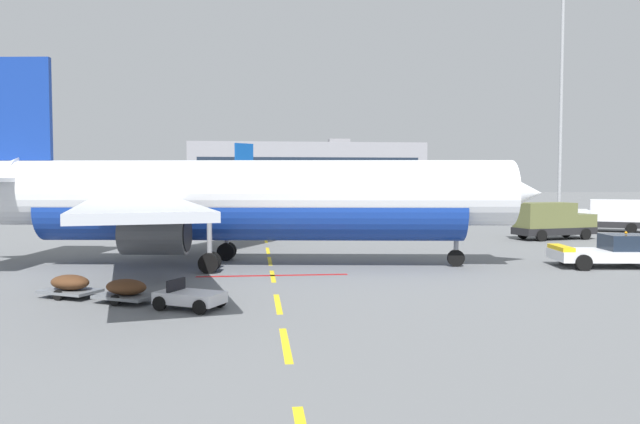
{
  "coord_description": "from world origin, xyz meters",
  "views": [
    {
      "loc": [
        17.08,
        -9.74,
        5.02
      ],
      "look_at": [
        21.1,
        27.29,
        3.07
      ],
      "focal_mm": 33.89,
      "sensor_mm": 36.0,
      "label": 1
    }
  ],
  "objects_px": {
    "pushback_tug": "(611,252)",
    "catering_truck": "(608,215)",
    "apron_light_mast_far": "(562,68)",
    "baggage_train": "(127,290)",
    "airliner_mid_left": "(186,186)",
    "fuel_service_truck": "(552,220)",
    "airliner_foreground": "(242,199)"
  },
  "relations": [
    {
      "from": "catering_truck",
      "to": "fuel_service_truck",
      "type": "distance_m",
      "value": 11.73
    },
    {
      "from": "fuel_service_truck",
      "to": "airliner_mid_left",
      "type": "bearing_deg",
      "value": 119.79
    },
    {
      "from": "baggage_train",
      "to": "airliner_mid_left",
      "type": "bearing_deg",
      "value": 94.81
    },
    {
      "from": "catering_truck",
      "to": "baggage_train",
      "type": "xyz_separation_m",
      "value": [
        -39.84,
        -30.68,
        -1.12
      ]
    },
    {
      "from": "airliner_foreground",
      "to": "fuel_service_truck",
      "type": "xyz_separation_m",
      "value": [
        25.93,
        13.31,
        -2.3
      ]
    },
    {
      "from": "airliner_foreground",
      "to": "catering_truck",
      "type": "relative_size",
      "value": 4.78
    },
    {
      "from": "airliner_foreground",
      "to": "catering_truck",
      "type": "bearing_deg",
      "value": 29.93
    },
    {
      "from": "pushback_tug",
      "to": "fuel_service_truck",
      "type": "xyz_separation_m",
      "value": [
        4.7,
        16.11,
        0.74
      ]
    },
    {
      "from": "pushback_tug",
      "to": "apron_light_mast_far",
      "type": "bearing_deg",
      "value": 67.39
    },
    {
      "from": "catering_truck",
      "to": "baggage_train",
      "type": "distance_m",
      "value": 50.3
    },
    {
      "from": "pushback_tug",
      "to": "baggage_train",
      "type": "distance_m",
      "value": 26.84
    },
    {
      "from": "fuel_service_truck",
      "to": "pushback_tug",
      "type": "bearing_deg",
      "value": -106.26
    },
    {
      "from": "catering_truck",
      "to": "apron_light_mast_far",
      "type": "height_order",
      "value": "apron_light_mast_far"
    },
    {
      "from": "pushback_tug",
      "to": "airliner_mid_left",
      "type": "relative_size",
      "value": 0.2
    },
    {
      "from": "pushback_tug",
      "to": "catering_truck",
      "type": "bearing_deg",
      "value": 58.66
    },
    {
      "from": "catering_truck",
      "to": "apron_light_mast_far",
      "type": "relative_size",
      "value": 0.26
    },
    {
      "from": "baggage_train",
      "to": "pushback_tug",
      "type": "bearing_deg",
      "value": 16.33
    },
    {
      "from": "airliner_mid_left",
      "to": "catering_truck",
      "type": "relative_size",
      "value": 4.36
    },
    {
      "from": "catering_truck",
      "to": "baggage_train",
      "type": "bearing_deg",
      "value": -142.4
    },
    {
      "from": "airliner_mid_left",
      "to": "catering_truck",
      "type": "xyz_separation_m",
      "value": [
        47.42,
        -59.4,
        -2.42
      ]
    },
    {
      "from": "pushback_tug",
      "to": "catering_truck",
      "type": "xyz_separation_m",
      "value": [
        14.09,
        23.13,
        0.74
      ]
    },
    {
      "from": "airliner_foreground",
      "to": "airliner_mid_left",
      "type": "bearing_deg",
      "value": 98.63
    },
    {
      "from": "pushback_tug",
      "to": "airliner_mid_left",
      "type": "xyz_separation_m",
      "value": [
        -33.33,
        82.53,
        3.16
      ]
    },
    {
      "from": "fuel_service_truck",
      "to": "baggage_train",
      "type": "distance_m",
      "value": 38.58
    },
    {
      "from": "airliner_foreground",
      "to": "fuel_service_truck",
      "type": "bearing_deg",
      "value": 27.16
    },
    {
      "from": "pushback_tug",
      "to": "baggage_train",
      "type": "height_order",
      "value": "pushback_tug"
    },
    {
      "from": "pushback_tug",
      "to": "airliner_mid_left",
      "type": "height_order",
      "value": "airliner_mid_left"
    },
    {
      "from": "airliner_foreground",
      "to": "apron_light_mast_far",
      "type": "bearing_deg",
      "value": 38.07
    },
    {
      "from": "airliner_mid_left",
      "to": "catering_truck",
      "type": "height_order",
      "value": "airliner_mid_left"
    },
    {
      "from": "airliner_mid_left",
      "to": "catering_truck",
      "type": "distance_m",
      "value": 76.04
    },
    {
      "from": "catering_truck",
      "to": "fuel_service_truck",
      "type": "bearing_deg",
      "value": -143.18
    },
    {
      "from": "baggage_train",
      "to": "apron_light_mast_far",
      "type": "height_order",
      "value": "apron_light_mast_far"
    }
  ]
}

